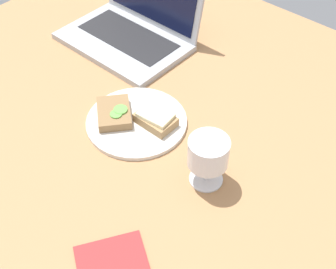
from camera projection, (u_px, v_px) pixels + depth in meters
wooden_table at (130, 133)px, 110.99cm from camera, size 140.00×140.00×3.00cm
plate at (135, 121)px, 111.05cm from camera, size 23.95×23.95×1.03cm
sandwich_with_cucumber at (115, 112)px, 110.73cm from camera, size 12.93×12.58×2.62cm
sandwich_with_cheese at (156, 119)px, 108.73cm from camera, size 9.24×6.22×3.13cm
wine_glass at (207, 156)px, 93.40cm from camera, size 8.44×8.44×11.67cm
laptop at (132, 27)px, 132.91cm from camera, size 35.32×27.13×20.78cm
napkin at (113, 265)px, 85.17cm from camera, size 16.68×17.06×0.40cm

